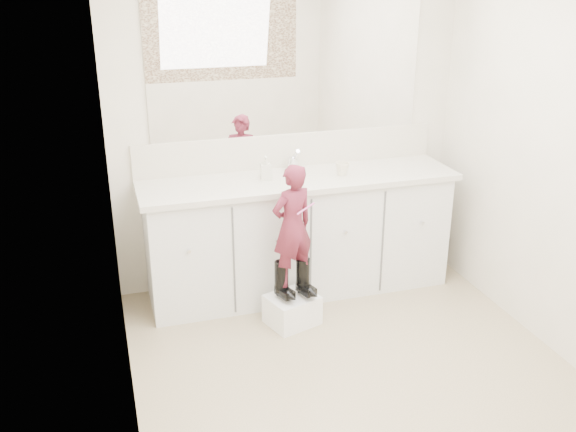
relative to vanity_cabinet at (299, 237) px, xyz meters
name	(u,v)px	position (x,y,z in m)	size (l,w,h in m)	color
floor	(361,381)	(0.00, -1.23, -0.42)	(3.00, 3.00, 0.00)	#877A58
wall_back	(288,125)	(0.00, 0.27, 0.77)	(2.60, 2.60, 0.00)	beige
wall_front	(564,338)	(0.00, -2.73, 0.77)	(2.60, 2.60, 0.00)	beige
wall_left	(116,216)	(-1.30, -1.23, 0.78)	(3.00, 3.00, 0.00)	beige
vanity_cabinet	(299,237)	(0.00, 0.00, 0.00)	(2.20, 0.55, 0.85)	silver
countertop	(300,180)	(0.00, -0.01, 0.45)	(2.28, 0.58, 0.04)	beige
backsplash	(288,150)	(0.00, 0.26, 0.59)	(2.28, 0.03, 0.25)	beige
mirror	(288,65)	(0.00, 0.26, 1.22)	(2.00, 0.02, 1.00)	white
faucet	(293,164)	(0.00, 0.15, 0.52)	(0.08, 0.08, 0.10)	silver
cup	(342,169)	(0.31, -0.05, 0.51)	(0.10, 0.10, 0.09)	beige
soap_bottle	(266,168)	(-0.24, 0.01, 0.55)	(0.08, 0.08, 0.17)	beige
step_stool	(292,310)	(-0.20, -0.48, -0.32)	(0.32, 0.27, 0.21)	white
boot_left	(281,280)	(-0.27, -0.48, -0.09)	(0.10, 0.18, 0.27)	black
boot_right	(303,277)	(-0.12, -0.48, -0.09)	(0.10, 0.18, 0.27)	black
toddler	(292,226)	(-0.20, -0.48, 0.30)	(0.30, 0.20, 0.83)	#9D3046
toothbrush	(306,209)	(-0.13, -0.54, 0.43)	(0.01, 0.01, 0.14)	#E559AF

